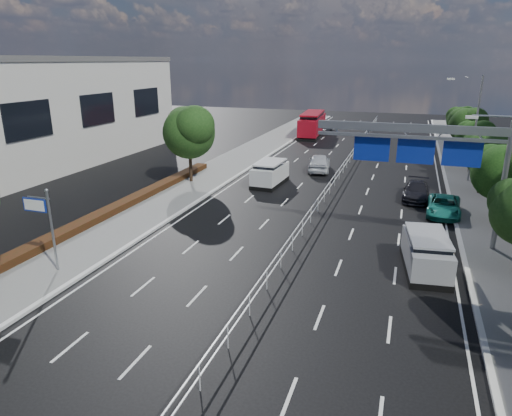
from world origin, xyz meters
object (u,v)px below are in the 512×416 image
(white_minivan, at_px, (270,173))
(near_car_dark, at_px, (325,126))
(silver_minivan, at_px, (426,253))
(parked_car_teal, at_px, (444,206))
(parked_car_dark, at_px, (416,191))
(overhead_gantry, at_px, (430,147))
(red_bus, at_px, (312,123))
(toilet_sign, at_px, (43,216))
(pedestrian_b, at_px, (505,177))
(pedestrian_a, at_px, (507,212))
(near_car_silver, at_px, (319,162))

(white_minivan, distance_m, near_car_dark, 31.62)
(silver_minivan, relative_size, parked_car_teal, 1.05)
(parked_car_dark, bearing_deg, overhead_gantry, -85.49)
(red_bus, relative_size, near_car_dark, 2.33)
(parked_car_dark, bearing_deg, toilet_sign, -129.59)
(parked_car_teal, distance_m, pedestrian_b, 10.25)
(silver_minivan, distance_m, parked_car_dark, 12.88)
(pedestrian_a, bearing_deg, near_car_silver, -75.80)
(near_car_silver, bearing_deg, parked_car_teal, 128.34)
(overhead_gantry, xyz_separation_m, parked_car_teal, (1.56, 5.67, -4.97))
(toilet_sign, xyz_separation_m, red_bus, (3.45, 46.90, -1.27))
(near_car_dark, bearing_deg, overhead_gantry, 112.15)
(silver_minivan, relative_size, parked_car_dark, 1.06)
(near_car_silver, bearing_deg, overhead_gantry, 111.88)
(overhead_gantry, relative_size, near_car_silver, 2.10)
(white_minivan, height_order, pedestrian_b, white_minivan)
(silver_minivan, xyz_separation_m, parked_car_dark, (-0.47, 12.87, -0.29))
(near_car_dark, xyz_separation_m, parked_car_teal, (14.81, -35.46, -0.13))
(near_car_silver, relative_size, silver_minivan, 1.01)
(white_minivan, height_order, parked_car_teal, white_minivan)
(overhead_gantry, relative_size, parked_car_teal, 2.22)
(parked_car_teal, relative_size, pedestrian_a, 2.51)
(white_minivan, relative_size, red_bus, 0.43)
(toilet_sign, height_order, silver_minivan, toilet_sign)
(parked_car_teal, distance_m, pedestrian_a, 3.87)
(white_minivan, bearing_deg, silver_minivan, -44.69)
(white_minivan, distance_m, silver_minivan, 18.23)
(silver_minivan, xyz_separation_m, parked_car_teal, (1.33, 9.59, -0.31))
(silver_minivan, bearing_deg, white_minivan, 125.14)
(pedestrian_b, bearing_deg, parked_car_teal, 73.03)
(overhead_gantry, distance_m, near_car_silver, 18.87)
(white_minivan, bearing_deg, red_bus, 97.39)
(overhead_gantry, bearing_deg, parked_car_teal, 74.61)
(overhead_gantry, bearing_deg, red_bus, 111.13)
(red_bus, bearing_deg, pedestrian_a, -63.37)
(silver_minivan, xyz_separation_m, pedestrian_b, (6.43, 18.48, 0.06))
(overhead_gantry, xyz_separation_m, red_bus, (-14.24, 36.85, -3.93))
(white_minivan, height_order, red_bus, red_bus)
(near_car_silver, distance_m, pedestrian_b, 15.79)
(red_bus, distance_m, pedestrian_a, 37.96)
(silver_minivan, height_order, pedestrian_b, silver_minivan)
(toilet_sign, distance_m, overhead_gantry, 20.52)
(white_minivan, relative_size, near_car_silver, 0.97)
(silver_minivan, distance_m, pedestrian_b, 19.56)
(near_car_silver, xyz_separation_m, parked_car_dark, (8.83, -6.90, -0.17))
(parked_car_teal, xyz_separation_m, pedestrian_a, (3.56, -1.46, 0.42))
(parked_car_teal, height_order, pedestrian_b, pedestrian_b)
(red_bus, relative_size, near_car_silver, 2.24)
(near_car_silver, xyz_separation_m, pedestrian_a, (14.19, -11.64, 0.23))
(toilet_sign, xyz_separation_m, parked_car_teal, (19.25, 15.72, -2.30))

